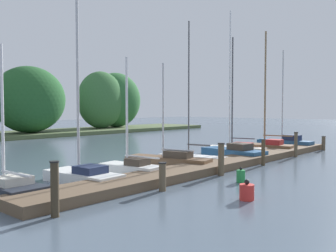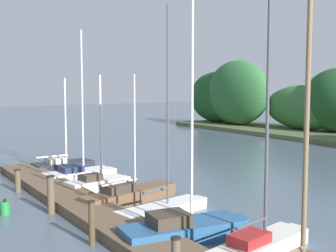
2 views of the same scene
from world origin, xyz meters
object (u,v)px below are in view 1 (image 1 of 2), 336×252
at_px(mooring_piling_2, 221,159).
at_px(channel_buoy_1, 241,176).
at_px(sailboat_7, 267,145).
at_px(sailboat_8, 284,142).
at_px(sailboat_1, 81,173).
at_px(sailboat_4, 190,157).
at_px(mooring_piling_5, 324,143).
at_px(mooring_piling_3, 263,152).
at_px(sailboat_2, 130,167).
at_px(mooring_piling_0, 55,189).
at_px(mooring_piling_4, 296,144).
at_px(sailboat_0, 6,186).
at_px(sailboat_5, 232,152).
at_px(sailboat_6, 234,148).
at_px(channel_buoy_0, 247,192).
at_px(sailboat_3, 167,160).
at_px(mooring_piling_1, 162,177).

bearing_deg(mooring_piling_2, channel_buoy_1, -118.89).
relative_size(mooring_piling_2, channel_buoy_1, 2.33).
height_order(sailboat_7, sailboat_8, sailboat_7).
xyz_separation_m(sailboat_1, mooring_piling_2, (4.91, -3.16, 0.33)).
distance_m(sailboat_4, mooring_piling_5, 10.89).
distance_m(mooring_piling_3, mooring_piling_5, 8.88).
height_order(sailboat_1, sailboat_4, sailboat_4).
xyz_separation_m(sailboat_2, mooring_piling_2, (2.51, -3.03, 0.35)).
bearing_deg(mooring_piling_0, mooring_piling_4, 0.34).
distance_m(sailboat_0, sailboat_5, 12.70).
distance_m(mooring_piling_0, mooring_piling_4, 16.05).
height_order(sailboat_1, sailboat_6, sailboat_6).
bearing_deg(sailboat_8, channel_buoy_0, 113.33).
bearing_deg(mooring_piling_0, sailboat_5, 11.19).
relative_size(mooring_piling_0, channel_buoy_0, 2.29).
height_order(sailboat_2, mooring_piling_0, sailboat_2).
distance_m(sailboat_3, sailboat_6, 6.84).
distance_m(sailboat_0, mooring_piling_1, 5.22).
bearing_deg(sailboat_7, mooring_piling_1, 92.11).
relative_size(sailboat_3, mooring_piling_4, 3.42).
relative_size(mooring_piling_5, channel_buoy_0, 1.49).
bearing_deg(mooring_piling_2, sailboat_5, 26.86).
height_order(sailboat_6, channel_buoy_1, sailboat_6).
distance_m(sailboat_4, channel_buoy_1, 5.76).
bearing_deg(mooring_piling_0, mooring_piling_1, -0.74).
distance_m(sailboat_0, mooring_piling_0, 3.49).
bearing_deg(mooring_piling_2, sailboat_4, 56.43).
distance_m(sailboat_1, mooring_piling_3, 9.24).
bearing_deg(channel_buoy_1, mooring_piling_5, 6.03).
xyz_separation_m(sailboat_1, sailboat_8, (17.02, -0.59, 0.05)).
bearing_deg(mooring_piling_1, mooring_piling_4, 0.72).
height_order(sailboat_7, mooring_piling_5, sailboat_7).
bearing_deg(sailboat_8, sailboat_2, 91.48).
relative_size(sailboat_1, sailboat_2, 1.43).
bearing_deg(sailboat_0, sailboat_2, -95.25).
relative_size(sailboat_4, sailboat_7, 0.95).
xyz_separation_m(sailboat_5, mooring_piling_5, (7.72, -2.49, 0.10)).
relative_size(mooring_piling_3, channel_buoy_0, 2.03).
bearing_deg(mooring_piling_1, sailboat_6, 18.77).
bearing_deg(sailboat_7, sailboat_4, 72.68).
bearing_deg(sailboat_3, sailboat_4, -95.84).
xyz_separation_m(mooring_piling_2, channel_buoy_0, (-3.09, -2.98, -0.45)).
bearing_deg(mooring_piling_5, mooring_piling_1, -179.52).
xyz_separation_m(sailboat_1, sailboat_7, (14.09, -0.70, 0.06)).
xyz_separation_m(sailboat_1, channel_buoy_1, (4.13, -4.58, -0.12)).
bearing_deg(mooring_piling_5, mooring_piling_3, -179.65).
bearing_deg(channel_buoy_1, sailboat_8, 17.19).
relative_size(sailboat_2, mooring_piling_4, 3.43).
relative_size(sailboat_0, sailboat_3, 0.99).
xyz_separation_m(sailboat_3, mooring_piling_2, (-0.13, -3.22, 0.37)).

